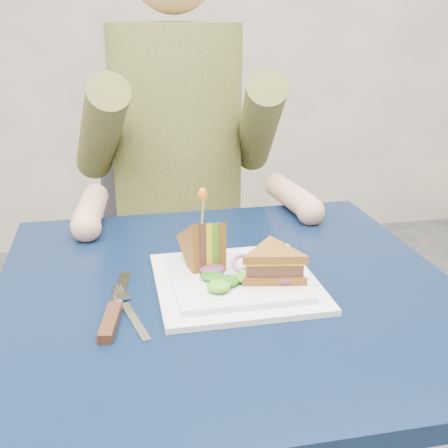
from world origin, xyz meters
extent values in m
cube|color=black|center=(0.00, 0.00, 0.71)|extent=(0.75, 0.75, 0.03)
cylinder|color=#595B5E|center=(-0.32, 0.32, 0.35)|extent=(0.04, 0.04, 0.70)
cylinder|color=#595B5E|center=(0.32, 0.32, 0.35)|extent=(0.04, 0.04, 0.70)
cube|color=#47474C|center=(0.00, 0.66, 0.45)|extent=(0.42, 0.40, 0.04)
cube|color=#47474C|center=(0.00, 0.84, 0.70)|extent=(0.42, 0.03, 0.46)
cylinder|color=#47474C|center=(-0.18, 0.49, 0.21)|extent=(0.02, 0.02, 0.43)
cylinder|color=#47474C|center=(0.18, 0.49, 0.21)|extent=(0.02, 0.02, 0.43)
cylinder|color=#47474C|center=(-0.18, 0.83, 0.21)|extent=(0.02, 0.02, 0.43)
cylinder|color=#47474C|center=(0.18, 0.83, 0.21)|extent=(0.02, 0.02, 0.43)
cylinder|color=brown|center=(0.00, 0.64, 0.87)|extent=(0.34, 0.34, 0.52)
cylinder|color=brown|center=(-0.20, 0.55, 0.89)|extent=(0.15, 0.39, 0.31)
cylinder|color=tan|center=(-0.23, 0.35, 0.76)|extent=(0.08, 0.20, 0.06)
sphere|color=tan|center=(-0.23, 0.25, 0.76)|extent=(0.06, 0.06, 0.06)
cylinder|color=brown|center=(0.20, 0.55, 0.89)|extent=(0.15, 0.39, 0.31)
cylinder|color=tan|center=(0.23, 0.35, 0.76)|extent=(0.08, 0.20, 0.06)
sphere|color=tan|center=(0.23, 0.25, 0.76)|extent=(0.06, 0.06, 0.06)
cube|color=white|center=(0.01, 0.00, 0.73)|extent=(0.26, 0.26, 0.01)
cube|color=white|center=(0.01, 0.00, 0.74)|extent=(0.21, 0.21, 0.01)
cube|color=silver|center=(-0.16, -0.09, 0.73)|extent=(0.04, 0.12, 0.00)
cube|color=silver|center=(-0.17, -0.01, 0.73)|extent=(0.03, 0.03, 0.00)
cube|color=silver|center=(-0.19, 0.01, 0.73)|extent=(0.01, 0.03, 0.00)
cube|color=silver|center=(-0.18, 0.01, 0.73)|extent=(0.01, 0.03, 0.00)
cube|color=silver|center=(-0.18, 0.01, 0.73)|extent=(0.01, 0.03, 0.00)
cube|color=silver|center=(-0.17, 0.01, 0.73)|extent=(0.01, 0.03, 0.00)
cube|color=silver|center=(-0.18, 0.01, 0.73)|extent=(0.04, 0.14, 0.00)
cube|color=black|center=(-0.19, -0.09, 0.74)|extent=(0.04, 0.10, 0.01)
cylinder|color=silver|center=(-0.19, -0.07, 0.74)|extent=(0.01, 0.01, 0.00)
cylinder|color=silver|center=(-0.20, -0.12, 0.74)|extent=(0.01, 0.01, 0.00)
cylinder|color=tan|center=(-0.03, 0.04, 0.85)|extent=(0.01, 0.01, 0.06)
ellipsoid|color=orange|center=(-0.03, 0.04, 0.88)|extent=(0.01, 0.01, 0.02)
torus|color=#9E4C7A|center=(0.03, 0.00, 0.77)|extent=(0.04, 0.04, 0.02)
camera|label=1|loc=(-0.17, -0.81, 1.15)|focal=45.00mm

